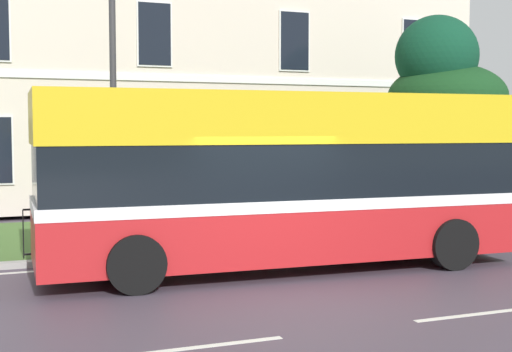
{
  "coord_description": "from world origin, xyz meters",
  "views": [
    {
      "loc": [
        -4.52,
        -9.83,
        2.64
      ],
      "look_at": [
        1.09,
        4.36,
        1.6
      ],
      "focal_mm": 49.64,
      "sensor_mm": 36.0,
      "label": 1
    }
  ],
  "objects_px": {
    "street_lamp_post": "(113,68)",
    "single_decker_bus": "(282,177)",
    "evergreen_tree": "(445,131)",
    "georgian_townhouse": "(181,18)",
    "litter_bin": "(351,209)"
  },
  "relations": [
    {
      "from": "street_lamp_post",
      "to": "single_decker_bus",
      "type": "bearing_deg",
      "value": -49.13
    },
    {
      "from": "evergreen_tree",
      "to": "single_decker_bus",
      "type": "height_order",
      "value": "evergreen_tree"
    },
    {
      "from": "evergreen_tree",
      "to": "single_decker_bus",
      "type": "distance_m",
      "value": 8.63
    },
    {
      "from": "georgian_townhouse",
      "to": "single_decker_bus",
      "type": "xyz_separation_m",
      "value": [
        -2.06,
        -14.36,
        -5.13
      ]
    },
    {
      "from": "single_decker_bus",
      "to": "evergreen_tree",
      "type": "bearing_deg",
      "value": 35.84
    },
    {
      "from": "georgian_townhouse",
      "to": "street_lamp_post",
      "type": "relative_size",
      "value": 2.87
    },
    {
      "from": "evergreen_tree",
      "to": "litter_bin",
      "type": "distance_m",
      "value": 4.86
    },
    {
      "from": "georgian_townhouse",
      "to": "single_decker_bus",
      "type": "bearing_deg",
      "value": -98.18
    },
    {
      "from": "litter_bin",
      "to": "single_decker_bus",
      "type": "bearing_deg",
      "value": -136.95
    },
    {
      "from": "single_decker_bus",
      "to": "litter_bin",
      "type": "distance_m",
      "value": 4.35
    },
    {
      "from": "street_lamp_post",
      "to": "litter_bin",
      "type": "height_order",
      "value": "street_lamp_post"
    },
    {
      "from": "georgian_townhouse",
      "to": "single_decker_bus",
      "type": "relative_size",
      "value": 2.08
    },
    {
      "from": "single_decker_bus",
      "to": "litter_bin",
      "type": "relative_size",
      "value": 8.14
    },
    {
      "from": "evergreen_tree",
      "to": "single_decker_bus",
      "type": "relative_size",
      "value": 0.63
    },
    {
      "from": "georgian_townhouse",
      "to": "litter_bin",
      "type": "height_order",
      "value": "georgian_townhouse"
    }
  ]
}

